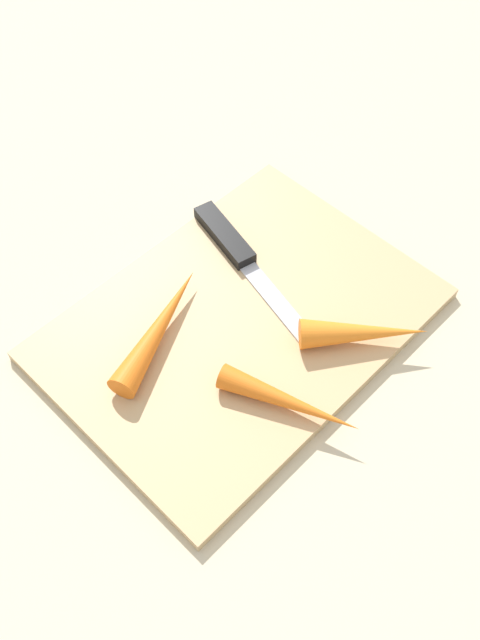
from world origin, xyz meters
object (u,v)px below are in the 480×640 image
cutting_board (240,324)px  knife (231,243)px  carrot_shortest (364,333)px  carrot_medium (289,402)px  carrot_longest (159,327)px

cutting_board → knife: bearing=50.1°
carrot_shortest → knife: bearing=135.0°
cutting_board → carrot_shortest: bearing=-57.6°
cutting_board → knife: size_ratio=1.81×
carrot_medium → carrot_shortest: 0.10m
carrot_medium → carrot_longest: carrot_longest is taller
cutting_board → carrot_longest: bearing=147.9°
carrot_shortest → carrot_longest: bearing=176.5°
knife → cutting_board: bearing=-26.6°
knife → carrot_longest: 0.13m
carrot_longest → carrot_medium: bearing=-99.5°
cutting_board → carrot_longest: 0.08m
cutting_board → carrot_medium: carrot_medium is taller
carrot_medium → cutting_board: bearing=138.1°
knife → carrot_medium: 0.20m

